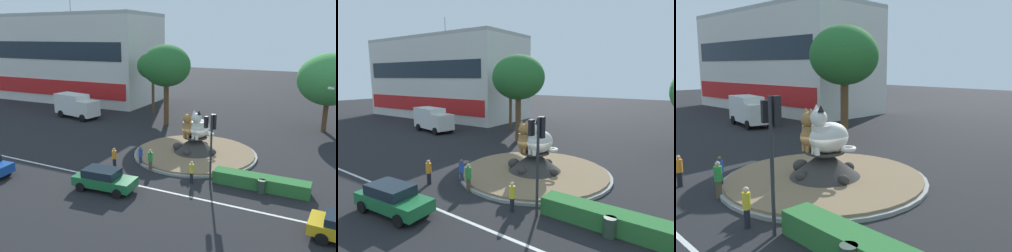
% 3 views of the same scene
% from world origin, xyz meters
% --- Properties ---
extents(ground_plane, '(160.00, 160.00, 0.00)m').
position_xyz_m(ground_plane, '(0.00, 0.00, 0.00)').
color(ground_plane, black).
extents(lane_centreline, '(112.00, 0.20, 0.01)m').
position_xyz_m(lane_centreline, '(0.00, -7.92, 0.00)').
color(lane_centreline, silver).
rests_on(lane_centreline, ground).
extents(roundabout_island, '(10.78, 10.78, 1.69)m').
position_xyz_m(roundabout_island, '(-0.01, -0.01, 0.47)').
color(roundabout_island, gray).
rests_on(roundabout_island, ground).
extents(cat_statue_tabby, '(1.50, 2.27, 2.28)m').
position_xyz_m(cat_statue_tabby, '(-0.48, -0.23, 2.52)').
color(cat_statue_tabby, '#9E703D').
rests_on(cat_statue_tabby, roundabout_island).
extents(cat_statue_white, '(2.04, 2.61, 2.50)m').
position_xyz_m(cat_statue_white, '(0.46, -0.24, 2.60)').
color(cat_statue_white, silver).
rests_on(cat_statue_white, roundabout_island).
extents(traffic_light_mast, '(0.79, 0.45, 5.06)m').
position_xyz_m(traffic_light_mast, '(3.31, -5.30, 3.70)').
color(traffic_light_mast, '#2D2D33').
rests_on(traffic_light_mast, ground).
extents(shophouse_block, '(27.95, 12.70, 17.36)m').
position_xyz_m(shophouse_block, '(-28.83, 17.63, 6.74)').
color(shophouse_block, silver).
rests_on(shophouse_block, ground).
extents(clipped_hedge_strip, '(6.55, 1.20, 0.90)m').
position_xyz_m(clipped_hedge_strip, '(6.69, -4.51, 0.45)').
color(clipped_hedge_strip, '#2D7033').
rests_on(clipped_hedge_strip, ground).
extents(second_tree_near_tower, '(4.14, 4.14, 8.14)m').
position_xyz_m(second_tree_near_tower, '(-11.39, 12.88, 6.34)').
color(second_tree_near_tower, brown).
rests_on(second_tree_near_tower, ground).
extents(third_tree_left, '(5.60, 5.60, 9.29)m').
position_xyz_m(third_tree_left, '(-7.14, 8.39, 6.86)').
color(third_tree_left, brown).
rests_on(third_tree_left, ground).
extents(pedestrian_blue_shirt, '(0.34, 0.34, 1.61)m').
position_xyz_m(pedestrian_blue_shirt, '(-2.98, -4.39, 0.85)').
color(pedestrian_blue_shirt, '#33384C').
rests_on(pedestrian_blue_shirt, ground).
extents(pedestrian_green_shirt, '(0.37, 0.37, 1.75)m').
position_xyz_m(pedestrian_green_shirt, '(-1.66, -5.10, 0.92)').
color(pedestrian_green_shirt, brown).
rests_on(pedestrian_green_shirt, ground).
extents(pedestrian_yellow_shirt, '(0.31, 0.31, 1.63)m').
position_xyz_m(pedestrian_yellow_shirt, '(2.10, -5.77, 0.87)').
color(pedestrian_yellow_shirt, black).
rests_on(pedestrian_yellow_shirt, ground).
extents(pedestrian_orange_shirt, '(0.37, 0.37, 1.65)m').
position_xyz_m(pedestrian_orange_shirt, '(-4.54, -5.82, 0.86)').
color(pedestrian_orange_shirt, black).
rests_on(pedestrian_orange_shirt, ground).
extents(sedan_on_far_lane, '(4.41, 2.23, 1.49)m').
position_xyz_m(sedan_on_far_lane, '(-2.78, -9.52, 0.79)').
color(sedan_on_far_lane, '#1E6B38').
rests_on(sedan_on_far_lane, ground).
extents(delivery_box_truck, '(6.45, 3.27, 2.98)m').
position_xyz_m(delivery_box_truck, '(-19.12, 6.50, 1.61)').
color(delivery_box_truck, silver).
rests_on(delivery_box_truck, ground).
extents(litter_bin, '(0.56, 0.56, 0.90)m').
position_xyz_m(litter_bin, '(6.93, -5.17, 0.45)').
color(litter_bin, '#2D4233').
rests_on(litter_bin, ground).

